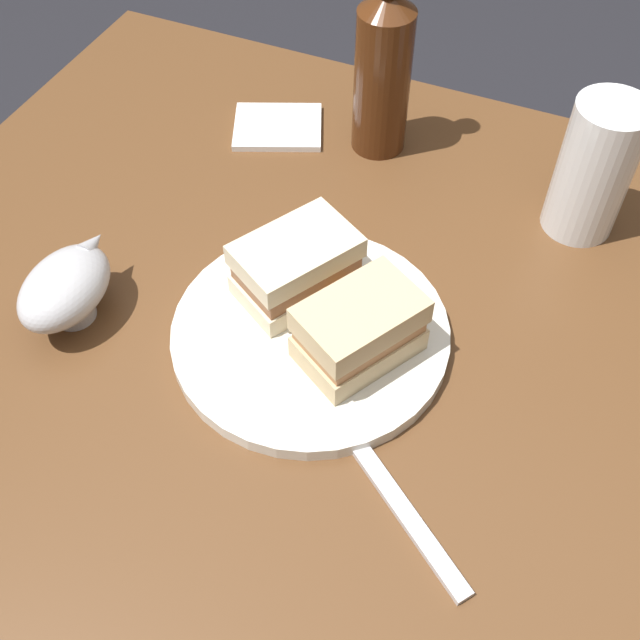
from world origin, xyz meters
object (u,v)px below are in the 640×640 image
fork (401,508)px  sandwich_half_left (359,330)px  napkin (278,127)px  sandwich_half_right (296,266)px  cider_bottle (383,66)px  plate (310,333)px  pint_glass (591,177)px  gravy_boat (66,287)px

fork → sandwich_half_left: bearing=-18.7°
sandwich_half_left → napkin: (-0.23, 0.30, -0.05)m
sandwich_half_right → napkin: (-0.14, 0.25, -0.05)m
cider_bottle → fork: (0.19, -0.45, -0.11)m
sandwich_half_right → fork: 0.26m
cider_bottle → plate: bearing=-81.5°
pint_glass → napkin: pint_glass is taller
pint_glass → napkin: 0.39m
plate → sandwich_half_left: (0.05, -0.01, 0.04)m
sandwich_half_right → fork: bearing=-45.2°
cider_bottle → pint_glass: bearing=-9.7°
gravy_boat → cider_bottle: bearing=63.9°
gravy_boat → fork: gravy_boat is taller
pint_glass → gravy_boat: (-0.44, -0.34, -0.03)m
gravy_boat → sandwich_half_right: bearing=28.7°
sandwich_half_left → napkin: bearing=127.3°
pint_glass → fork: 0.42m
gravy_boat → pint_glass: bearing=37.3°
plate → gravy_boat: (-0.23, -0.07, 0.03)m
napkin → fork: bearing=-53.3°
plate → napkin: plate is taller
pint_glass → gravy_boat: size_ratio=1.26×
gravy_boat → napkin: size_ratio=1.14×
napkin → plate: bearing=-59.1°
sandwich_half_right → cider_bottle: (-0.01, 0.27, 0.06)m
gravy_boat → fork: bearing=-10.5°
pint_glass → cider_bottle: 0.26m
pint_glass → fork: (-0.06, -0.41, -0.06)m
sandwich_half_right → cider_bottle: cider_bottle is taller
pint_glass → sandwich_half_left: bearing=-119.3°
fork → cider_bottle: bearing=-30.9°
sandwich_half_right → fork: (0.18, -0.18, -0.05)m
sandwich_half_right → gravy_boat: bearing=-151.3°
sandwich_half_right → pint_glass: 0.33m
cider_bottle → fork: 0.50m
plate → gravy_boat: gravy_boat is taller
sandwich_half_right → napkin: 0.29m
sandwich_half_left → sandwich_half_right: bearing=150.0°
sandwich_half_right → pint_glass: size_ratio=0.89×
sandwich_half_left → gravy_boat: 0.29m
fork → gravy_boat: bearing=25.6°
plate → sandwich_half_right: 0.07m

